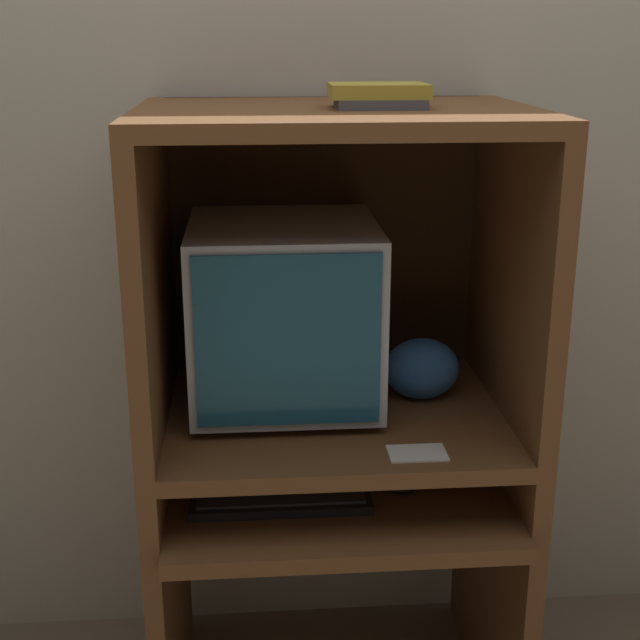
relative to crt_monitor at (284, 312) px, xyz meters
name	(u,v)px	position (x,y,z in m)	size (l,w,h in m)	color
wall_back	(321,166)	(0.11, 0.32, 0.28)	(6.00, 0.06, 2.60)	beige
desk_base	(335,566)	(0.11, -0.09, -0.61)	(0.84, 0.68, 0.64)	brown
desk_monitor_shelf	(334,424)	(0.11, -0.06, -0.26)	(0.84, 0.64, 0.16)	brown
hutch_upper	(334,220)	(0.11, -0.03, 0.22)	(0.84, 0.64, 0.68)	brown
crt_monitor	(284,312)	(0.00, 0.00, 0.00)	(0.42, 0.44, 0.43)	#B2B2B7
keyboard	(280,496)	(-0.02, -0.19, -0.37)	(0.40, 0.16, 0.03)	black
mouse	(402,486)	(0.26, -0.17, -0.36)	(0.07, 0.05, 0.03)	black
snack_bag	(422,369)	(0.32, 0.00, -0.15)	(0.18, 0.13, 0.15)	#336BB7
book_stack	(379,95)	(0.20, -0.08, 0.49)	(0.20, 0.14, 0.05)	#4C4C51
paper_card	(417,453)	(0.26, -0.30, -0.22)	(0.12, 0.08, 0.00)	white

